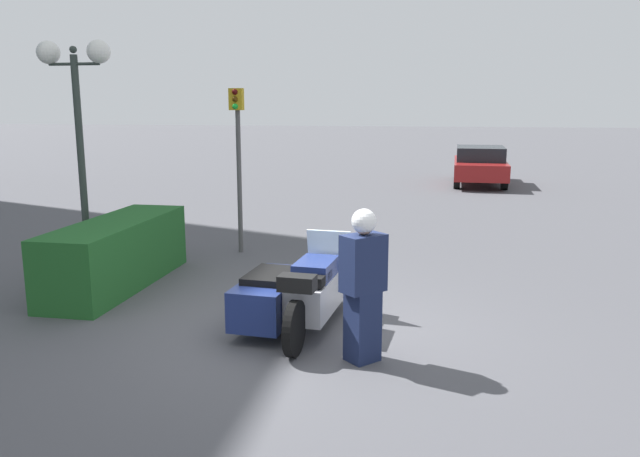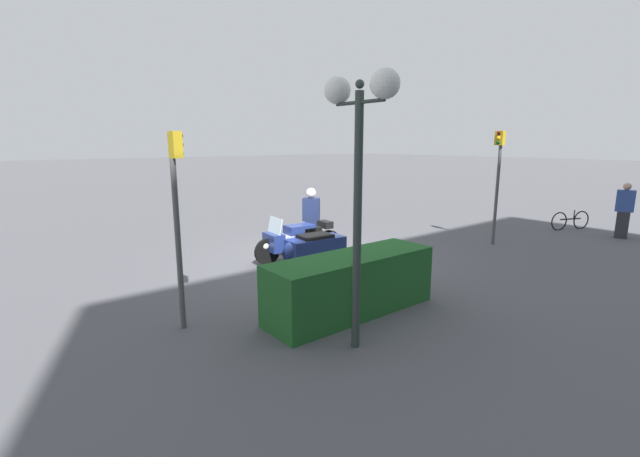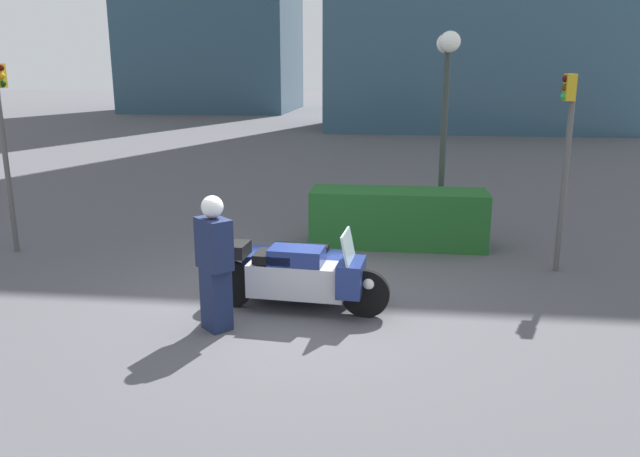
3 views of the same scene
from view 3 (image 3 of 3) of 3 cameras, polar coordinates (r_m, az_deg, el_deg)
The scene contains 7 objects.
ground_plane at distance 8.81m, azimuth -3.69°, elevation -6.99°, with size 160.00×160.00×0.00m, color #4C4C51.
police_motorcycle at distance 8.69m, azimuth -1.45°, elevation -3.99°, with size 2.51×1.33×1.16m.
officer_rider at distance 7.83m, azimuth -9.61°, elevation -2.87°, with size 0.54×0.53×1.73m.
hedge_bush_curbside at distance 11.63m, azimuth 7.14°, elevation 0.96°, with size 3.22×0.97×1.04m, color #1E5623.
twin_lamp_post at distance 12.35m, azimuth 11.50°, elevation 13.60°, with size 0.38×1.28×3.87m.
traffic_light_near at distance 10.49m, azimuth 21.57°, elevation 7.24°, with size 0.23×0.26×3.13m.
traffic_light_far at distance 12.15m, azimuth -26.95°, elevation 7.99°, with size 0.23×0.27×3.29m.
Camera 3 is at (1.54, -8.05, 3.22)m, focal length 35.00 mm.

